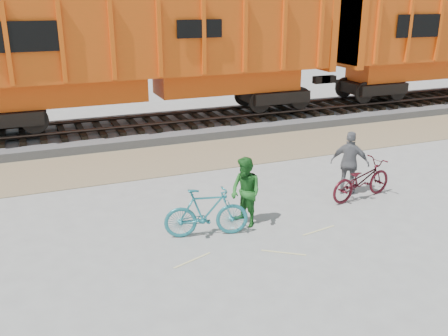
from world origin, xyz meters
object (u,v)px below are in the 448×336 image
(bicycle_maroon, at_px, (361,180))
(person_woman, at_px, (350,163))
(hopper_car_center, at_px, (149,51))
(bicycle_teal, at_px, (206,213))
(person_man, at_px, (246,192))

(bicycle_maroon, xyz_separation_m, person_woman, (-0.10, 0.40, 0.33))
(hopper_car_center, relative_size, bicycle_teal, 7.75)
(bicycle_maroon, bearing_deg, hopper_car_center, 11.50)
(bicycle_teal, distance_m, bicycle_maroon, 4.38)
(bicycle_teal, distance_m, person_woman, 4.36)
(hopper_car_center, height_order, person_woman, hopper_car_center)
(person_woman, bearing_deg, bicycle_teal, 55.34)
(hopper_car_center, distance_m, person_woman, 8.87)
(person_man, bearing_deg, person_woman, 84.57)
(bicycle_maroon, height_order, person_woman, person_woman)
(bicycle_teal, relative_size, person_woman, 1.08)
(person_man, bearing_deg, bicycle_maroon, 77.54)
(bicycle_teal, bearing_deg, bicycle_maroon, -70.54)
(hopper_car_center, height_order, bicycle_maroon, hopper_car_center)
(person_man, bearing_deg, hopper_car_center, 161.87)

